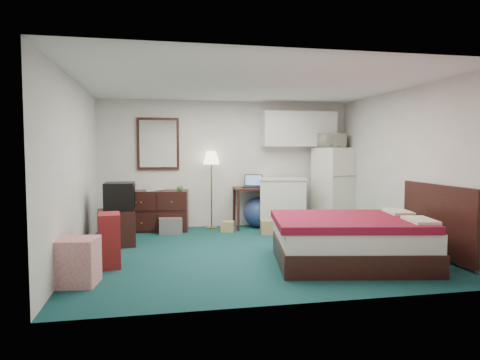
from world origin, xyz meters
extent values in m
cube|color=#0C343A|center=(0.00, 0.00, 0.00)|extent=(5.00, 4.50, 0.01)
cube|color=beige|center=(0.00, 0.00, 2.50)|extent=(5.00, 4.50, 0.01)
cube|color=beige|center=(0.00, 2.25, 1.25)|extent=(5.00, 0.01, 2.50)
cube|color=beige|center=(0.00, -2.25, 1.25)|extent=(5.00, 0.01, 2.50)
cube|color=beige|center=(-2.50, 0.00, 1.25)|extent=(0.01, 4.50, 2.50)
cube|color=beige|center=(2.50, 0.00, 1.25)|extent=(0.01, 4.50, 2.50)
sphere|color=navy|center=(0.58, 1.96, 0.30)|extent=(0.72, 0.72, 0.60)
imported|color=silver|center=(2.06, 1.88, 1.75)|extent=(0.59, 0.45, 0.36)
imported|color=#9D844E|center=(-1.58, 1.91, 0.86)|extent=(0.15, 0.02, 0.20)
imported|color=#9D844E|center=(-1.44, 2.07, 0.89)|extent=(0.19, 0.04, 0.25)
imported|color=#3B7D34|center=(-0.96, 1.80, 0.82)|extent=(0.14, 0.13, 0.11)
camera|label=1|loc=(-1.39, -6.21, 1.53)|focal=32.00mm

